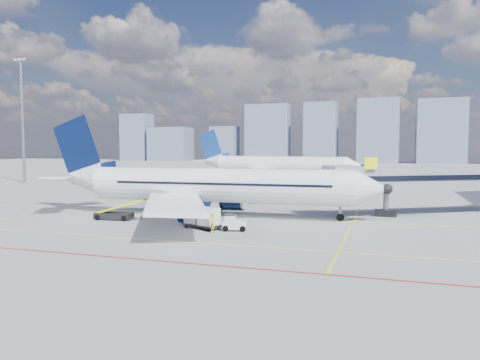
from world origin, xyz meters
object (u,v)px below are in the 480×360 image
object	(u,v)px
baggage_tug	(233,223)
main_aircraft	(205,186)
cargo_dolly	(202,217)
second_aircraft	(273,165)
belt_loader	(115,214)
ramp_worker	(213,223)

from	to	relation	value
baggage_tug	main_aircraft	bearing A→B (deg)	114.38
main_aircraft	baggage_tug	xyz separation A→B (m)	(5.80, -7.64, -2.54)
baggage_tug	cargo_dolly	xyz separation A→B (m)	(-3.04, 0.16, 0.38)
second_aircraft	baggage_tug	size ratio (longest dim) A/B	18.14
main_aircraft	cargo_dolly	size ratio (longest dim) A/B	9.79
main_aircraft	belt_loader	bearing A→B (deg)	-146.46
main_aircraft	baggage_tug	size ratio (longest dim) A/B	16.72
belt_loader	main_aircraft	bearing A→B (deg)	32.07
belt_loader	second_aircraft	bearing A→B (deg)	85.25
ramp_worker	belt_loader	bearing A→B (deg)	69.23
ramp_worker	second_aircraft	bearing A→B (deg)	5.90
belt_loader	ramp_worker	bearing A→B (deg)	-21.14
cargo_dolly	belt_loader	size ratio (longest dim) A/B	0.69
baggage_tug	cargo_dolly	size ratio (longest dim) A/B	0.59
main_aircraft	second_aircraft	size ratio (longest dim) A/B	0.92
belt_loader	ramp_worker	xyz separation A→B (m)	(12.02, -3.74, 0.28)
baggage_tug	belt_loader	size ratio (longest dim) A/B	0.41
main_aircraft	baggage_tug	distance (m)	9.93
second_aircraft	baggage_tug	world-z (taller)	second_aircraft
belt_loader	ramp_worker	distance (m)	12.59
second_aircraft	cargo_dolly	distance (m)	65.65
main_aircraft	baggage_tug	bearing A→B (deg)	-55.16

